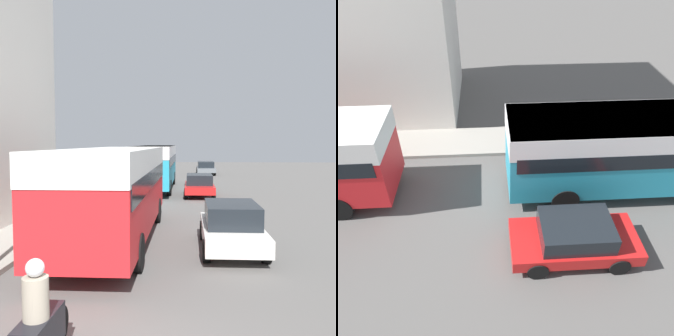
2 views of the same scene
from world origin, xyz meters
TOP-DOWN VIEW (x-y plane):
  - bus_following at (-1.68, 22.33)m, footprint 2.58×10.41m
  - car_far_curb at (1.35, 19.00)m, footprint 1.85×3.92m

SIDE VIEW (x-z plane):
  - car_far_curb at x=1.35m, z-range 0.04..1.40m
  - bus_following at x=-1.68m, z-range 0.46..3.56m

